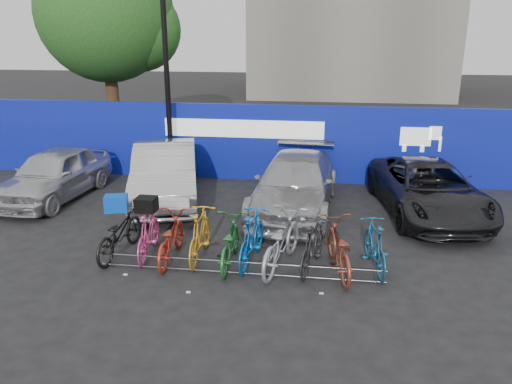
% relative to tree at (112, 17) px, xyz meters
% --- Properties ---
extents(ground, '(100.00, 100.00, 0.00)m').
position_rel_tree_xyz_m(ground, '(6.77, -10.06, -5.07)').
color(ground, black).
rests_on(ground, ground).
extents(hoarding, '(22.00, 0.18, 2.40)m').
position_rel_tree_xyz_m(hoarding, '(6.78, -4.06, -3.86)').
color(hoarding, navy).
rests_on(hoarding, ground).
extents(tree, '(5.40, 5.20, 7.80)m').
position_rel_tree_xyz_m(tree, '(0.00, 0.00, 0.00)').
color(tree, '#382314').
rests_on(tree, ground).
extents(lamppost, '(0.25, 0.50, 6.11)m').
position_rel_tree_xyz_m(lamppost, '(3.57, -4.66, -1.80)').
color(lamppost, black).
rests_on(lamppost, ground).
extents(bike_rack, '(5.60, 0.03, 0.30)m').
position_rel_tree_xyz_m(bike_rack, '(6.77, -10.66, -4.91)').
color(bike_rack, '#595B60').
rests_on(bike_rack, ground).
extents(car_0, '(1.97, 4.30, 1.43)m').
position_rel_tree_xyz_m(car_0, '(0.81, -6.72, -4.35)').
color(car_0, '#B6B6BB').
rests_on(car_0, ground).
extents(car_1, '(2.92, 5.08, 1.58)m').
position_rel_tree_xyz_m(car_1, '(3.97, -6.47, -4.28)').
color(car_1, '#B1B1B5').
rests_on(car_1, ground).
extents(car_2, '(2.34, 5.05, 1.43)m').
position_rel_tree_xyz_m(car_2, '(7.59, -6.74, -4.35)').
color(car_2, '#A1A2A6').
rests_on(car_2, ground).
extents(car_3, '(2.90, 5.12, 1.35)m').
position_rel_tree_xyz_m(car_3, '(10.99, -6.58, -4.39)').
color(car_3, black).
rests_on(car_3, ground).
extents(bike_0, '(0.81, 1.94, 0.99)m').
position_rel_tree_xyz_m(bike_0, '(4.12, -10.09, -4.57)').
color(bike_0, black).
rests_on(bike_0, ground).
extents(bike_1, '(0.60, 1.69, 1.00)m').
position_rel_tree_xyz_m(bike_1, '(4.74, -10.04, -4.57)').
color(bike_1, '#E4438B').
rests_on(bike_1, ground).
extents(bike_2, '(0.72, 1.86, 0.96)m').
position_rel_tree_xyz_m(bike_2, '(5.25, -10.15, -4.59)').
color(bike_2, '#A8291A').
rests_on(bike_2, ground).
extents(bike_3, '(0.53, 1.80, 1.08)m').
position_rel_tree_xyz_m(bike_3, '(5.85, -10.03, -4.53)').
color(bike_3, gold).
rests_on(bike_3, ground).
extents(bike_4, '(0.67, 1.84, 0.96)m').
position_rel_tree_xyz_m(bike_4, '(6.50, -10.20, -4.59)').
color(bike_4, '#1F672B').
rests_on(bike_4, ground).
extents(bike_5, '(0.73, 1.89, 1.11)m').
position_rel_tree_xyz_m(bike_5, '(6.94, -10.07, -4.51)').
color(bike_5, '#0B58B1').
rests_on(bike_5, ground).
extents(bike_6, '(1.20, 2.21, 1.10)m').
position_rel_tree_xyz_m(bike_6, '(7.54, -10.17, -4.52)').
color(bike_6, '#96989E').
rests_on(bike_6, ground).
extents(bike_7, '(0.84, 1.76, 1.02)m').
position_rel_tree_xyz_m(bike_7, '(8.16, -10.20, -4.56)').
color(bike_7, black).
rests_on(bike_7, ground).
extents(bike_8, '(1.05, 2.06, 1.03)m').
position_rel_tree_xyz_m(bike_8, '(8.66, -10.25, -4.55)').
color(bike_8, brown).
rests_on(bike_8, ground).
extents(bike_9, '(0.73, 1.75, 1.02)m').
position_rel_tree_xyz_m(bike_9, '(9.38, -10.04, -4.56)').
color(bike_9, navy).
rests_on(bike_9, ground).
extents(cargo_crate, '(0.54, 0.46, 0.33)m').
position_rel_tree_xyz_m(cargo_crate, '(4.12, -10.09, -3.91)').
color(cargo_crate, '#053EB9').
rests_on(cargo_crate, bike_0).
extents(cargo_topcase, '(0.42, 0.38, 0.30)m').
position_rel_tree_xyz_m(cargo_topcase, '(4.74, -10.04, -3.92)').
color(cargo_topcase, black).
rests_on(cargo_topcase, bike_1).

